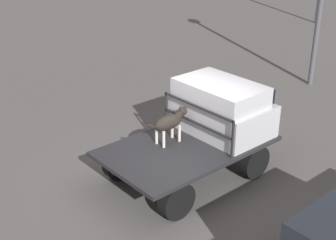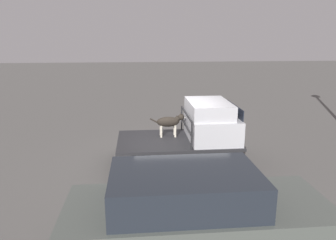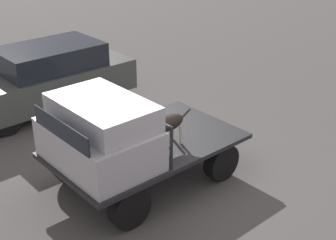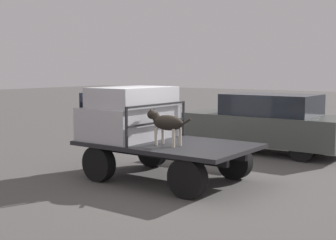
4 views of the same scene
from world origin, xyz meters
name	(u,v)px [view 4 (image 4 of 4)]	position (x,y,z in m)	size (l,w,h in m)	color
ground_plane	(167,180)	(0.00, 0.00, 0.00)	(80.00, 80.00, 0.00)	#514F4C
flatbed_truck	(167,153)	(0.00, 0.00, 0.57)	(3.46, 2.08, 0.78)	black
truck_cab	(131,114)	(0.97, 0.00, 1.30)	(1.36, 1.96, 1.10)	#B7B7BC
truck_headboard	(157,116)	(0.26, 0.00, 1.30)	(0.04, 1.96, 0.77)	#232326
dog	(166,123)	(-0.19, 0.32, 1.23)	(1.06, 0.30, 0.71)	beige
parked_sedan	(265,123)	(-0.24, -4.22, 0.80)	(4.38, 1.74, 1.59)	black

